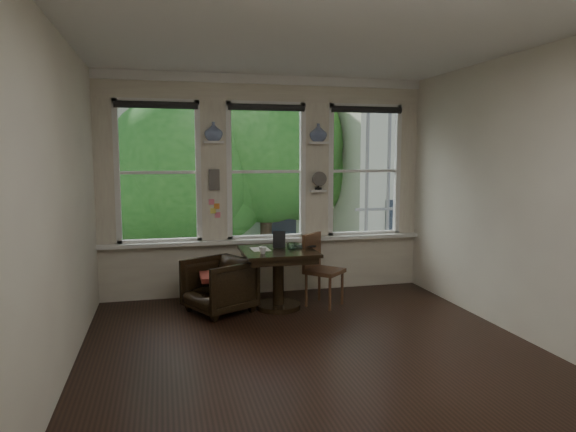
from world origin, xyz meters
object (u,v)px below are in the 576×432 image
object	(u,v)px
laptop	(302,248)
mug	(263,250)
side_chair_right	(325,270)
armchair_left	(219,286)
table	(278,279)

from	to	relation	value
laptop	mug	world-z (taller)	mug
side_chair_right	laptop	xyz separation A→B (m)	(-0.29, 0.02, 0.30)
armchair_left	mug	bearing A→B (deg)	37.63
side_chair_right	laptop	bearing A→B (deg)	131.63
laptop	armchair_left	bearing A→B (deg)	-160.85
table	armchair_left	world-z (taller)	table
table	armchair_left	distance (m)	0.74
armchair_left	laptop	world-z (taller)	laptop
armchair_left	mug	distance (m)	0.72
side_chair_right	laptop	world-z (taller)	side_chair_right
armchair_left	side_chair_right	size ratio (longest dim) A/B	0.80
armchair_left	side_chair_right	bearing A→B (deg)	59.80
table	mug	size ratio (longest dim) A/B	9.76
mug	laptop	bearing A→B (deg)	20.57
table	side_chair_right	size ratio (longest dim) A/B	0.98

